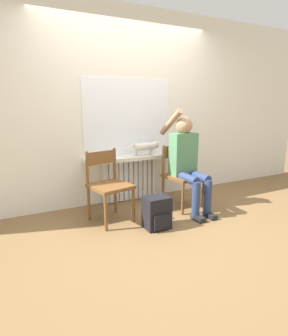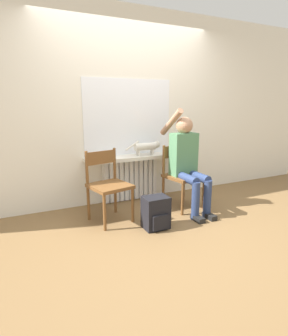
{
  "view_description": "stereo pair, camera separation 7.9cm",
  "coord_description": "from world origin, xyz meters",
  "views": [
    {
      "loc": [
        -1.62,
        -2.51,
        1.41
      ],
      "look_at": [
        0.0,
        0.69,
        0.58
      ],
      "focal_mm": 30.0,
      "sensor_mm": 36.0,
      "label": 1
    },
    {
      "loc": [
        -1.55,
        -2.55,
        1.41
      ],
      "look_at": [
        0.0,
        0.69,
        0.58
      ],
      "focal_mm": 30.0,
      "sensor_mm": 36.0,
      "label": 2
    }
  ],
  "objects": [
    {
      "name": "wall_with_window",
      "position": [
        0.0,
        1.23,
        1.35
      ],
      "size": [
        7.0,
        0.06,
        2.7
      ],
      "color": "white",
      "rests_on": "ground_plane"
    },
    {
      "name": "window_glass",
      "position": [
        0.0,
        1.2,
        1.22
      ],
      "size": [
        1.31,
        0.01,
        1.06
      ],
      "color": "white",
      "rests_on": "windowsill"
    },
    {
      "name": "backpack",
      "position": [
        -0.12,
        0.12,
        0.18
      ],
      "size": [
        0.29,
        0.25,
        0.38
      ],
      "color": "black",
      "rests_on": "ground_plane"
    },
    {
      "name": "windowsill",
      "position": [
        0.0,
        1.05,
        0.66
      ],
      "size": [
        1.37,
        0.29,
        0.05
      ],
      "color": "silver",
      "rests_on": "radiator"
    },
    {
      "name": "cat",
      "position": [
        0.21,
        1.01,
        0.81
      ],
      "size": [
        0.54,
        0.11,
        0.22
      ],
      "color": "silver",
      "rests_on": "windowsill"
    },
    {
      "name": "person",
      "position": [
        0.53,
        0.47,
        0.7
      ],
      "size": [
        0.36,
        0.98,
        1.36
      ],
      "color": "navy",
      "rests_on": "ground_plane"
    },
    {
      "name": "ground_plane",
      "position": [
        0.0,
        0.0,
        0.0
      ],
      "size": [
        12.0,
        12.0,
        0.0
      ],
      "primitive_type": "plane",
      "color": "brown"
    },
    {
      "name": "radiator",
      "position": [
        -0.0,
        1.15,
        0.32
      ],
      "size": [
        0.85,
        0.08,
        0.64
      ],
      "color": "white",
      "rests_on": "ground_plane"
    },
    {
      "name": "chair_left",
      "position": [
        -0.53,
        0.58,
        0.46
      ],
      "size": [
        0.53,
        0.53,
        0.86
      ],
      "rotation": [
        0.0,
        0.0,
        0.22
      ],
      "color": "brown",
      "rests_on": "ground_plane"
    },
    {
      "name": "chair_right",
      "position": [
        0.52,
        0.58,
        0.46
      ],
      "size": [
        0.51,
        0.51,
        0.86
      ],
      "rotation": [
        0.0,
        0.0,
        0.18
      ],
      "color": "brown",
      "rests_on": "ground_plane"
    }
  ]
}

